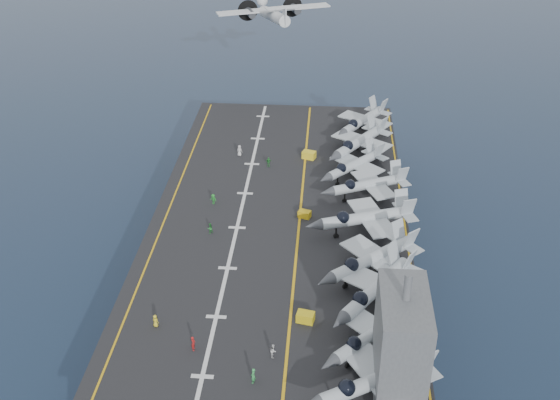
# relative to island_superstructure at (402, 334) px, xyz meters

# --- Properties ---
(ground) EXTENTS (500.00, 500.00, 0.00)m
(ground) POSITION_rel_island_superstructure_xyz_m (-15.00, 30.00, -17.90)
(ground) COLOR #142135
(ground) RESTS_ON ground
(hull) EXTENTS (36.00, 90.00, 10.00)m
(hull) POSITION_rel_island_superstructure_xyz_m (-15.00, 30.00, -12.90)
(hull) COLOR #56595E
(hull) RESTS_ON ground
(flight_deck) EXTENTS (38.00, 92.00, 0.40)m
(flight_deck) POSITION_rel_island_superstructure_xyz_m (-15.00, 30.00, -7.70)
(flight_deck) COLOR black
(flight_deck) RESTS_ON hull
(foul_line) EXTENTS (0.35, 90.00, 0.02)m
(foul_line) POSITION_rel_island_superstructure_xyz_m (-12.00, 30.00, -7.48)
(foul_line) COLOR gold
(foul_line) RESTS_ON flight_deck
(landing_centerline) EXTENTS (0.50, 90.00, 0.02)m
(landing_centerline) POSITION_rel_island_superstructure_xyz_m (-21.00, 30.00, -7.48)
(landing_centerline) COLOR silver
(landing_centerline) RESTS_ON flight_deck
(deck_edge_port) EXTENTS (0.25, 90.00, 0.02)m
(deck_edge_port) POSITION_rel_island_superstructure_xyz_m (-32.00, 30.00, -7.48)
(deck_edge_port) COLOR gold
(deck_edge_port) RESTS_ON flight_deck
(deck_edge_stbd) EXTENTS (0.25, 90.00, 0.02)m
(deck_edge_stbd) POSITION_rel_island_superstructure_xyz_m (3.50, 30.00, -7.48)
(deck_edge_stbd) COLOR gold
(deck_edge_stbd) RESTS_ON flight_deck
(island_superstructure) EXTENTS (5.00, 10.00, 15.00)m
(island_superstructure) POSITION_rel_island_superstructure_xyz_m (0.00, 0.00, 0.00)
(island_superstructure) COLOR #56595E
(island_superstructure) RESTS_ON flight_deck
(fighter_jet_0) EXTENTS (18.63, 16.82, 5.39)m
(fighter_jet_0) POSITION_rel_island_superstructure_xyz_m (-2.48, -1.83, -4.81)
(fighter_jet_0) COLOR gray
(fighter_jet_0) RESTS_ON flight_deck
(fighter_jet_1) EXTENTS (16.98, 17.09, 5.02)m
(fighter_jet_1) POSITION_rel_island_superstructure_xyz_m (-2.35, 5.56, -4.99)
(fighter_jet_1) COLOR #99A1A8
(fighter_jet_1) RESTS_ON flight_deck
(fighter_jet_2) EXTENTS (18.11, 19.52, 5.64)m
(fighter_jet_2) POSITION_rel_island_superstructure_xyz_m (-1.71, 13.61, -4.68)
(fighter_jet_2) COLOR gray
(fighter_jet_2) RESTS_ON flight_deck
(fighter_jet_3) EXTENTS (19.18, 18.65, 5.59)m
(fighter_jet_3) POSITION_rel_island_superstructure_xyz_m (-1.98, 19.83, -4.71)
(fighter_jet_3) COLOR gray
(fighter_jet_3) RESTS_ON flight_deck
(fighter_jet_4) EXTENTS (18.70, 15.46, 5.57)m
(fighter_jet_4) POSITION_rel_island_superstructure_xyz_m (-2.38, 29.97, -4.72)
(fighter_jet_4) COLOR gray
(fighter_jet_4) RESTS_ON flight_deck
(fighter_jet_5) EXTENTS (17.00, 14.61, 4.98)m
(fighter_jet_5) POSITION_rel_island_superstructure_xyz_m (-1.69, 40.16, -5.01)
(fighter_jet_5) COLOR gray
(fighter_jet_5) RESTS_ON flight_deck
(fighter_jet_6) EXTENTS (16.39, 16.68, 4.88)m
(fighter_jet_6) POSITION_rel_island_superstructure_xyz_m (-3.81, 46.59, -5.06)
(fighter_jet_6) COLOR gray
(fighter_jet_6) RESTS_ON flight_deck
(fighter_jet_7) EXTENTS (17.60, 18.97, 5.48)m
(fighter_jet_7) POSITION_rel_island_superstructure_xyz_m (-2.84, 54.72, -4.76)
(fighter_jet_7) COLOR #9CA4AB
(fighter_jet_7) RESTS_ON flight_deck
(fighter_jet_8) EXTENTS (16.41, 17.82, 5.15)m
(fighter_jet_8) POSITION_rel_island_superstructure_xyz_m (-1.96, 63.96, -4.93)
(fighter_jet_8) COLOR gray
(fighter_jet_8) RESTS_ON flight_deck
(tow_cart_a) EXTENTS (2.31, 1.74, 1.24)m
(tow_cart_a) POSITION_rel_island_superstructure_xyz_m (-10.17, 10.04, -6.88)
(tow_cart_a) COLOR gold
(tow_cart_a) RESTS_ON flight_deck
(tow_cart_b) EXTENTS (2.08, 1.72, 1.07)m
(tow_cart_b) POSITION_rel_island_superstructure_xyz_m (-11.31, 33.64, -6.96)
(tow_cart_b) COLOR gold
(tow_cart_b) RESTS_ON flight_deck
(tow_cart_c) EXTENTS (2.53, 2.05, 1.31)m
(tow_cart_c) POSITION_rel_island_superstructure_xyz_m (-11.38, 52.88, -6.84)
(tow_cart_c) COLOR yellow
(tow_cart_c) RESTS_ON flight_deck
(crew_0) EXTENTS (1.18, 1.03, 1.66)m
(crew_0) POSITION_rel_island_superstructure_xyz_m (-27.92, 7.80, -6.67)
(crew_0) COLOR gold
(crew_0) RESTS_ON flight_deck
(crew_1) EXTENTS (0.80, 1.16, 1.89)m
(crew_1) POSITION_rel_island_superstructure_xyz_m (-22.69, 4.14, -6.56)
(crew_1) COLOR #B21919
(crew_1) RESTS_ON flight_deck
(crew_2) EXTENTS (1.16, 1.10, 1.61)m
(crew_2) POSITION_rel_island_superstructure_xyz_m (-24.68, 28.35, -6.70)
(crew_2) COLOR #268C33
(crew_2) RESTS_ON flight_deck
(crew_3) EXTENTS (1.17, 0.98, 1.66)m
(crew_3) POSITION_rel_island_superstructure_xyz_m (-25.49, 36.51, -6.67)
(crew_3) COLOR #1D8627
(crew_3) RESTS_ON flight_deck
(crew_4) EXTENTS (1.16, 0.91, 1.71)m
(crew_4) POSITION_rel_island_superstructure_xyz_m (-18.10, 49.40, -6.65)
(crew_4) COLOR #268C33
(crew_4) RESTS_ON flight_deck
(crew_5) EXTENTS (1.39, 1.15, 1.98)m
(crew_5) POSITION_rel_island_superstructure_xyz_m (-23.46, 52.99, -6.51)
(crew_5) COLOR silver
(crew_5) RESTS_ON flight_deck
(crew_6) EXTENTS (1.05, 1.33, 1.94)m
(crew_6) POSITION_rel_island_superstructure_xyz_m (-15.35, -0.43, -6.53)
(crew_6) COLOR green
(crew_6) RESTS_ON flight_deck
(crew_7) EXTENTS (0.77, 1.09, 1.73)m
(crew_7) POSITION_rel_island_superstructure_xyz_m (-13.53, 3.73, -6.64)
(crew_7) COLOR silver
(crew_7) RESTS_ON flight_deck
(transport_plane) EXTENTS (27.01, 22.92, 5.41)m
(transport_plane) POSITION_rel_island_superstructure_xyz_m (-19.82, 82.63, 8.62)
(transport_plane) COLOR silver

